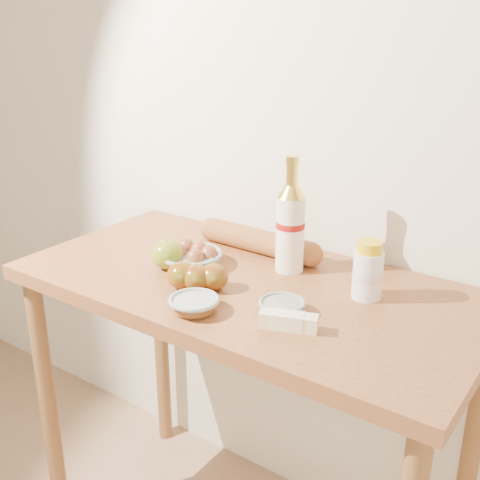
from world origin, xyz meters
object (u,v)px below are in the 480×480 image
Objects in this scene: cream_bottle at (368,272)px; bourbon_bottle at (290,225)px; egg_bowl at (192,257)px; table at (247,323)px; baguette at (258,241)px.

bourbon_bottle is at bearing 148.95° from cream_bottle.
bourbon_bottle is at bearing 28.48° from egg_bowl.
bourbon_bottle is 1.65× the size of egg_bowl.
table is at bearing -106.28° from bourbon_bottle.
baguette is (-0.37, 0.09, -0.03)m from cream_bottle.
baguette is (-0.14, 0.06, -0.09)m from bourbon_bottle.
egg_bowl is (-0.18, -0.00, 0.15)m from table.
cream_bottle is 0.35× the size of baguette.
egg_bowl is 0.46× the size of baguette.
cream_bottle is 0.76× the size of egg_bowl.
baguette is at bearing 164.44° from bourbon_bottle.
egg_bowl reaches higher than table.
bourbon_bottle is 2.16× the size of cream_bottle.
baguette is at bearing 143.38° from cream_bottle.
bourbon_bottle is 0.24m from cream_bottle.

